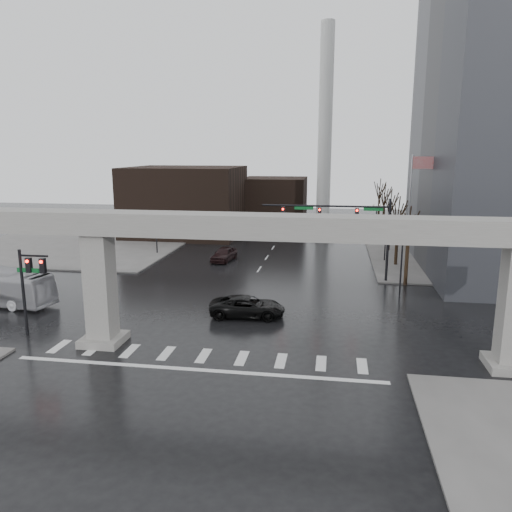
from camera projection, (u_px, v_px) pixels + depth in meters
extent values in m
plane|color=black|center=(208.00, 349.00, 31.70)|extent=(160.00, 160.00, 0.00)
cube|color=slate|center=(481.00, 250.00, 62.51)|extent=(28.00, 36.00, 0.15)
cube|color=slate|center=(92.00, 239.00, 70.41)|extent=(28.00, 36.00, 0.15)
cube|color=gray|center=(205.00, 225.00, 30.03)|extent=(48.00, 2.20, 1.40)
cube|color=gray|center=(100.00, 290.00, 32.00)|extent=(1.60, 1.60, 7.30)
cube|color=gray|center=(104.00, 339.00, 32.71)|extent=(2.60, 2.60, 0.50)
cube|color=gray|center=(509.00, 364.00, 28.91)|extent=(2.60, 2.60, 0.50)
cube|color=black|center=(186.00, 201.00, 73.35)|extent=(16.00, 14.00, 10.00)
cube|color=black|center=(275.00, 202.00, 81.40)|extent=(10.00, 10.00, 8.00)
cylinder|color=white|center=(325.00, 132.00, 72.09)|extent=(2.00, 2.00, 30.00)
cylinder|color=gray|center=(322.00, 230.00, 75.10)|extent=(3.60, 3.60, 1.20)
cylinder|color=black|center=(388.00, 241.00, 47.08)|extent=(0.24, 0.24, 8.00)
cylinder|color=black|center=(325.00, 206.00, 47.32)|extent=(12.00, 0.18, 0.18)
cube|color=black|center=(357.00, 213.00, 47.00)|extent=(0.35, 0.30, 1.00)
cube|color=black|center=(320.00, 213.00, 47.53)|extent=(0.35, 0.30, 1.00)
cube|color=black|center=(283.00, 212.00, 48.06)|extent=(0.35, 0.30, 1.00)
sphere|color=#FF0C05|center=(357.00, 211.00, 46.76)|extent=(0.20, 0.20, 0.20)
cube|color=#0C5522|center=(373.00, 209.00, 46.68)|extent=(1.80, 0.05, 0.35)
cube|color=#0C5522|center=(304.00, 208.00, 47.67)|extent=(1.80, 0.05, 0.35)
cylinder|color=black|center=(23.00, 293.00, 33.50)|extent=(0.20, 0.20, 6.00)
cylinder|color=black|center=(34.00, 256.00, 32.80)|extent=(2.00, 0.14, 0.14)
cube|color=black|center=(29.00, 265.00, 33.00)|extent=(0.35, 0.30, 1.00)
cube|color=black|center=(43.00, 266.00, 32.85)|extent=(0.35, 0.30, 1.00)
cube|color=#0C5522|center=(28.00, 270.00, 33.09)|extent=(1.60, 0.05, 0.30)
cylinder|color=silver|center=(409.00, 216.00, 49.42)|extent=(0.12, 0.12, 12.00)
cube|color=red|center=(423.00, 163.00, 48.18)|extent=(2.00, 0.03, 1.20)
cylinder|color=black|center=(401.00, 269.00, 42.67)|extent=(0.14, 0.14, 4.80)
cube|color=black|center=(403.00, 242.00, 42.18)|extent=(0.90, 0.06, 0.06)
sphere|color=silver|center=(397.00, 240.00, 42.20)|extent=(0.32, 0.32, 0.32)
sphere|color=silver|center=(408.00, 240.00, 42.07)|extent=(0.32, 0.32, 0.32)
cylinder|color=black|center=(385.00, 241.00, 56.19)|extent=(0.14, 0.14, 4.80)
cube|color=black|center=(387.00, 220.00, 55.70)|extent=(0.90, 0.06, 0.06)
sphere|color=silver|center=(383.00, 218.00, 55.73)|extent=(0.32, 0.32, 0.32)
sphere|color=silver|center=(391.00, 218.00, 55.59)|extent=(0.32, 0.32, 0.32)
cylinder|color=black|center=(376.00, 223.00, 69.72)|extent=(0.14, 0.14, 4.80)
cube|color=black|center=(377.00, 206.00, 69.23)|extent=(0.90, 0.06, 0.06)
sphere|color=silver|center=(373.00, 205.00, 69.25)|extent=(0.32, 0.32, 0.32)
sphere|color=silver|center=(380.00, 205.00, 69.12)|extent=(0.32, 0.32, 0.32)
cylinder|color=black|center=(104.00, 259.00, 46.77)|extent=(0.14, 0.14, 4.80)
cube|color=black|center=(103.00, 234.00, 46.28)|extent=(0.90, 0.06, 0.06)
sphere|color=silver|center=(98.00, 232.00, 46.31)|extent=(0.32, 0.32, 0.32)
sphere|color=silver|center=(107.00, 232.00, 46.17)|extent=(0.32, 0.32, 0.32)
cylinder|color=black|center=(156.00, 234.00, 60.30)|extent=(0.14, 0.14, 4.80)
cube|color=black|center=(156.00, 215.00, 59.81)|extent=(0.90, 0.06, 0.06)
sphere|color=silver|center=(152.00, 213.00, 59.83)|extent=(0.32, 0.32, 0.32)
sphere|color=silver|center=(159.00, 214.00, 59.70)|extent=(0.32, 0.32, 0.32)
cylinder|color=black|center=(189.00, 219.00, 73.82)|extent=(0.14, 0.14, 4.80)
cube|color=black|center=(189.00, 203.00, 73.33)|extent=(0.90, 0.06, 0.06)
sphere|color=silver|center=(186.00, 202.00, 73.36)|extent=(0.32, 0.32, 0.32)
sphere|color=silver|center=(192.00, 202.00, 73.22)|extent=(0.32, 0.32, 0.32)
cylinder|color=black|center=(407.00, 261.00, 46.41)|extent=(0.34, 0.34, 4.55)
cylinder|color=black|center=(409.00, 221.00, 45.62)|extent=(0.12, 1.52, 2.98)
cylinder|color=black|center=(414.00, 224.00, 45.84)|extent=(0.83, 1.14, 2.51)
cylinder|color=black|center=(397.00, 245.00, 54.12)|extent=(0.34, 0.34, 4.66)
cylinder|color=black|center=(399.00, 210.00, 53.32)|extent=(0.12, 1.55, 3.05)
cylinder|color=black|center=(403.00, 212.00, 53.54)|extent=(0.85, 1.16, 2.57)
cylinder|color=black|center=(389.00, 232.00, 61.84)|extent=(0.34, 0.34, 4.76)
cylinder|color=black|center=(391.00, 201.00, 61.02)|extent=(0.12, 1.59, 3.11)
cylinder|color=black|center=(395.00, 203.00, 61.24)|extent=(0.86, 1.18, 2.62)
cylinder|color=black|center=(383.00, 223.00, 69.56)|extent=(0.34, 0.34, 4.87)
cylinder|color=black|center=(385.00, 194.00, 68.72)|extent=(0.12, 1.62, 3.18)
cylinder|color=black|center=(388.00, 196.00, 68.94)|extent=(0.88, 1.20, 2.68)
cylinder|color=black|center=(378.00, 215.00, 77.27)|extent=(0.34, 0.34, 4.97)
cylinder|color=black|center=(380.00, 189.00, 76.42)|extent=(0.12, 1.65, 3.25)
cylinder|color=black|center=(383.00, 190.00, 76.64)|extent=(0.89, 1.23, 2.74)
imported|color=black|center=(247.00, 307.00, 37.77)|extent=(5.87, 3.05, 1.58)
imported|color=black|center=(224.00, 254.00, 56.73)|extent=(2.62, 4.98, 1.62)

